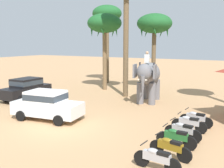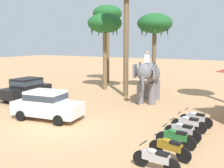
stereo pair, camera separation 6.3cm
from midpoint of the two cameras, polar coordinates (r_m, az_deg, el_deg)
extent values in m
plane|color=tan|center=(14.47, -10.75, -9.26)|extent=(120.00, 120.00, 0.00)
cube|color=white|center=(15.94, -13.94, -5.10)|extent=(4.30, 2.26, 0.76)
cube|color=white|center=(15.85, -14.33, -2.61)|extent=(2.30, 1.84, 0.64)
cube|color=#2D3842|center=(15.85, -14.33, -2.61)|extent=(2.32, 1.86, 0.35)
cylinder|color=black|center=(16.07, -8.40, -6.22)|extent=(0.62, 0.26, 0.60)
cylinder|color=black|center=(14.67, -11.71, -7.80)|extent=(0.62, 0.26, 0.60)
cylinder|color=black|center=(17.43, -15.71, -5.26)|extent=(0.62, 0.26, 0.60)
cylinder|color=black|center=(16.16, -19.35, -6.56)|extent=(0.62, 0.26, 0.60)
cube|color=black|center=(21.85, -18.31, -1.50)|extent=(1.76, 4.12, 0.76)
cube|color=black|center=(21.81, -18.21, 0.35)|extent=(1.59, 2.12, 0.64)
cube|color=#2D3842|center=(21.81, -18.21, 0.35)|extent=(1.61, 2.14, 0.35)
cylinder|color=black|center=(20.47, -19.21, -3.32)|extent=(0.19, 0.60, 0.60)
cylinder|color=black|center=(21.74, -22.24, -2.79)|extent=(0.19, 0.60, 0.60)
cylinder|color=black|center=(22.21, -14.37, -2.15)|extent=(0.19, 0.60, 0.60)
cylinder|color=black|center=(23.39, -17.43, -1.73)|extent=(0.19, 0.60, 0.60)
ellipsoid|color=slate|center=(20.07, 7.97, 2.23)|extent=(2.11, 3.33, 1.70)
cylinder|color=slate|center=(19.30, 8.61, -2.12)|extent=(0.52, 0.52, 1.60)
cylinder|color=slate|center=(19.48, 6.07, -1.97)|extent=(0.52, 0.52, 1.60)
cylinder|color=slate|center=(21.10, 9.57, -1.19)|extent=(0.52, 0.52, 1.60)
cylinder|color=slate|center=(21.26, 7.24, -1.06)|extent=(0.52, 0.52, 1.60)
ellipsoid|color=slate|center=(18.46, 6.98, 2.59)|extent=(1.26, 1.17, 1.20)
cube|color=slate|center=(18.41, 9.24, 2.68)|extent=(0.26, 0.81, 0.96)
cube|color=slate|center=(18.72, 4.89, 2.87)|extent=(0.26, 0.81, 0.96)
cone|color=slate|center=(18.16, 6.61, -0.70)|extent=(0.42, 0.42, 1.60)
cone|color=beige|center=(18.08, 7.47, 0.85)|extent=(0.21, 0.57, 0.21)
cone|color=beige|center=(18.19, 5.87, 0.93)|extent=(0.21, 0.57, 0.21)
cube|color=white|center=(19.14, 7.54, 5.52)|extent=(0.38, 0.29, 0.60)
sphere|color=tan|center=(19.12, 7.56, 6.77)|extent=(0.22, 0.22, 0.22)
cylinder|color=#333338|center=(19.08, 9.03, 3.82)|extent=(0.12, 0.12, 0.55)
cylinder|color=#333338|center=(19.29, 5.99, 3.94)|extent=(0.12, 0.12, 0.55)
cylinder|color=black|center=(10.02, 6.25, -15.83)|extent=(0.61, 0.15, 0.60)
cylinder|color=black|center=(9.58, 12.92, -17.23)|extent=(0.61, 0.15, 0.60)
cube|color=#ADADB2|center=(9.69, 9.53, -15.37)|extent=(1.03, 0.28, 0.32)
ellipsoid|color=#ADADB2|center=(9.68, 8.73, -14.22)|extent=(0.46, 0.27, 0.20)
cube|color=black|center=(9.53, 10.98, -14.66)|extent=(0.46, 0.25, 0.12)
cylinder|color=black|center=(9.74, 6.79, -12.63)|extent=(0.08, 0.55, 0.04)
cylinder|color=black|center=(11.07, 9.52, -13.41)|extent=(0.61, 0.21, 0.60)
cylinder|color=black|center=(10.57, 15.33, -14.73)|extent=(0.61, 0.21, 0.60)
cube|color=olive|center=(10.72, 12.39, -12.99)|extent=(1.04, 0.38, 0.32)
ellipsoid|color=olive|center=(10.72, 11.70, -11.93)|extent=(0.48, 0.32, 0.20)
cube|color=black|center=(10.56, 13.66, -12.35)|extent=(0.47, 0.30, 0.12)
cylinder|color=black|center=(10.81, 10.03, -10.47)|extent=(0.14, 0.55, 0.04)
cylinder|color=black|center=(12.09, 10.87, -11.48)|extent=(0.60, 0.13, 0.60)
cylinder|color=black|center=(11.74, 16.46, -12.32)|extent=(0.60, 0.13, 0.60)
cube|color=#23662D|center=(11.83, 13.66, -10.91)|extent=(1.03, 0.25, 0.32)
ellipsoid|color=#23662D|center=(11.81, 12.99, -9.99)|extent=(0.45, 0.26, 0.20)
cube|color=black|center=(11.70, 14.87, -10.25)|extent=(0.45, 0.24, 0.12)
cylinder|color=black|center=(11.86, 11.37, -8.74)|extent=(0.07, 0.55, 0.04)
cylinder|color=black|center=(13.05, 12.52, -9.97)|extent=(0.61, 0.19, 0.60)
cylinder|color=black|center=(12.62, 17.54, -10.85)|extent=(0.61, 0.19, 0.60)
cube|color=#ADADB2|center=(12.75, 15.03, -9.48)|extent=(1.04, 0.35, 0.32)
ellipsoid|color=#ADADB2|center=(12.75, 14.43, -8.61)|extent=(0.47, 0.30, 0.20)
cube|color=black|center=(12.61, 16.12, -8.88)|extent=(0.47, 0.28, 0.12)
cylinder|color=black|center=(12.83, 12.99, -7.42)|extent=(0.12, 0.55, 0.04)
cylinder|color=black|center=(14.17, 13.91, -8.49)|extent=(0.60, 0.11, 0.60)
cylinder|color=black|center=(13.90, 18.71, -9.05)|extent=(0.60, 0.11, 0.60)
cube|color=#ADADB2|center=(13.96, 16.33, -7.91)|extent=(1.02, 0.22, 0.32)
ellipsoid|color=#ADADB2|center=(13.95, 15.76, -7.14)|extent=(0.45, 0.25, 0.20)
cube|color=black|center=(13.86, 17.37, -7.32)|extent=(0.44, 0.23, 0.12)
cylinder|color=black|center=(13.98, 14.36, -6.10)|extent=(0.05, 0.55, 0.04)
cylinder|color=black|center=(15.14, 15.47, -7.41)|extent=(0.61, 0.16, 0.60)
cylinder|color=black|center=(14.81, 19.89, -8.00)|extent=(0.61, 0.16, 0.60)
cube|color=#ADADB2|center=(14.91, 17.70, -6.90)|extent=(1.03, 0.30, 0.32)
ellipsoid|color=#ADADB2|center=(14.90, 17.18, -6.16)|extent=(0.46, 0.28, 0.20)
cube|color=black|center=(14.79, 18.66, -6.35)|extent=(0.46, 0.26, 0.12)
cylinder|color=black|center=(14.95, 15.90, -5.18)|extent=(0.09, 0.55, 0.04)
cylinder|color=brown|center=(29.34, -1.13, 7.50)|extent=(0.41, 0.41, 7.43)
ellipsoid|color=#1E5B28|center=(29.50, -1.15, 15.12)|extent=(3.20, 3.20, 1.80)
cone|color=#1E5B28|center=(28.86, 0.97, 14.26)|extent=(0.40, 0.92, 1.64)
cone|color=#1E5B28|center=(30.25, 0.61, 14.02)|extent=(0.91, 0.57, 1.67)
cone|color=#1E5B28|center=(30.55, -2.07, 13.97)|extent=(0.73, 0.83, 1.69)
cone|color=#1E5B28|center=(29.36, -3.55, 14.16)|extent=(0.73, 0.83, 1.69)
cone|color=#1E5B28|center=(28.28, -1.69, 14.36)|extent=(0.91, 0.57, 1.67)
cylinder|color=brown|center=(24.80, 8.97, 5.48)|extent=(0.39, 0.39, 6.02)
ellipsoid|color=#1E5B28|center=(24.81, 9.16, 12.90)|extent=(3.20, 3.20, 1.80)
cone|color=#1E5B28|center=(24.39, 11.83, 11.72)|extent=(0.40, 0.92, 1.64)
cone|color=#1E5B28|center=(25.73, 10.82, 11.60)|extent=(0.91, 0.57, 1.67)
cone|color=#1E5B28|center=(25.79, 7.62, 11.67)|extent=(0.73, 0.83, 1.69)
cone|color=#1E5B28|center=(24.49, 6.37, 11.84)|extent=(0.73, 0.83, 1.69)
cone|color=#1E5B28|center=(23.58, 9.01, 11.89)|extent=(0.91, 0.57, 1.67)
cylinder|color=brown|center=(21.66, 2.96, 9.38)|extent=(0.43, 0.43, 9.27)
cylinder|color=brown|center=(24.97, -1.68, 5.68)|extent=(0.39, 0.39, 6.08)
ellipsoid|color=#1E5B28|center=(24.99, -1.72, 13.11)|extent=(3.20, 3.20, 1.80)
cone|color=#1E5B28|center=(24.36, 0.76, 12.04)|extent=(0.40, 0.92, 1.64)
cone|color=#1E5B28|center=(25.76, 0.35, 11.88)|extent=(0.91, 0.57, 1.67)
cone|color=#1E5B28|center=(26.07, -2.76, 11.83)|extent=(0.73, 0.83, 1.69)
cone|color=#1E5B28|center=(24.89, -4.53, 11.95)|extent=(0.73, 0.83, 1.69)
cone|color=#1E5B28|center=(23.79, -2.38, 12.10)|extent=(0.91, 0.57, 1.67)
camera|label=1|loc=(0.03, -90.10, -0.02)|focal=41.99mm
camera|label=2|loc=(0.03, 89.90, 0.02)|focal=41.99mm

